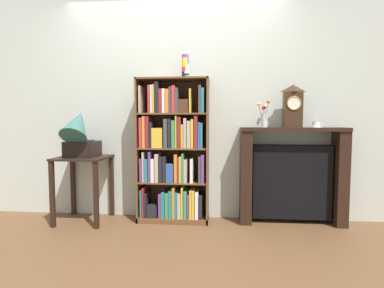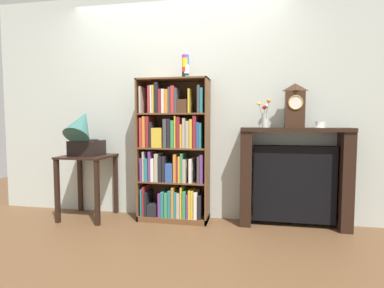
# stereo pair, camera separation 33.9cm
# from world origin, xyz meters

# --- Properties ---
(ground_plane) EXTENTS (7.94, 6.40, 0.02)m
(ground_plane) POSITION_xyz_m (0.00, 0.00, -0.01)
(ground_plane) COLOR brown
(wall_back) EXTENTS (4.94, 0.08, 2.60)m
(wall_back) POSITION_xyz_m (0.15, 0.33, 1.30)
(wall_back) COLOR beige
(wall_back) RESTS_ON ground
(bookshelf) EXTENTS (0.79, 0.31, 1.59)m
(bookshelf) POSITION_xyz_m (-0.00, 0.13, 0.73)
(bookshelf) COLOR brown
(bookshelf) RESTS_ON ground
(cup_stack) EXTENTS (0.08, 0.08, 0.26)m
(cup_stack) POSITION_xyz_m (0.14, 0.15, 1.72)
(cup_stack) COLOR black
(cup_stack) RESTS_ON bookshelf
(side_table_left) EXTENTS (0.54, 0.53, 0.73)m
(side_table_left) POSITION_xyz_m (-1.00, 0.03, 0.55)
(side_table_left) COLOR black
(side_table_left) RESTS_ON ground
(gramophone) EXTENTS (0.32, 0.48, 0.58)m
(gramophone) POSITION_xyz_m (-1.00, -0.04, 0.99)
(gramophone) COLOR black
(gramophone) RESTS_ON side_table_left
(fireplace_mantel) EXTENTS (1.12, 0.28, 1.06)m
(fireplace_mantel) POSITION_xyz_m (1.31, 0.18, 0.52)
(fireplace_mantel) COLOR black
(fireplace_mantel) RESTS_ON ground
(mantel_clock) EXTENTS (0.19, 0.12, 0.46)m
(mantel_clock) POSITION_xyz_m (1.29, 0.15, 1.29)
(mantel_clock) COLOR #382316
(mantel_clock) RESTS_ON fireplace_mantel
(flower_vase) EXTENTS (0.14, 0.17, 0.30)m
(flower_vase) POSITION_xyz_m (1.00, 0.15, 1.18)
(flower_vase) COLOR silver
(flower_vase) RESTS_ON fireplace_mantel
(teacup_with_saucer) EXTENTS (0.13, 0.13, 0.06)m
(teacup_with_saucer) POSITION_xyz_m (1.54, 0.15, 1.08)
(teacup_with_saucer) COLOR white
(teacup_with_saucer) RESTS_ON fireplace_mantel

